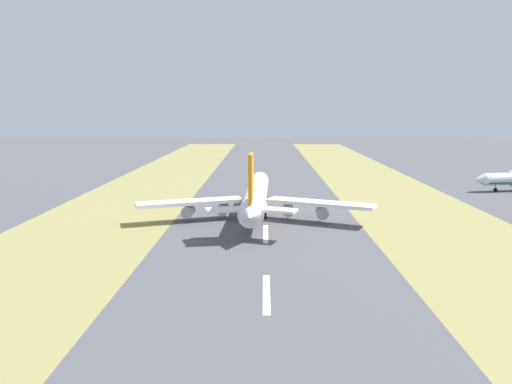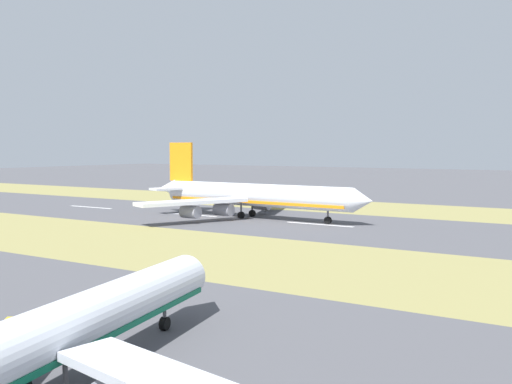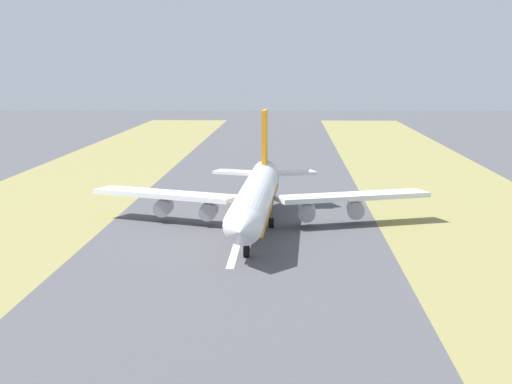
% 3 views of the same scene
% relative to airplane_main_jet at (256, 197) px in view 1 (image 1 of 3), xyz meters
% --- Properties ---
extents(ground_plane, '(800.00, 800.00, 0.00)m').
position_rel_airplane_main_jet_xyz_m(ground_plane, '(2.74, -3.87, -6.02)').
color(ground_plane, '#4C4C51').
extents(grass_median_west, '(40.00, 600.00, 0.01)m').
position_rel_airplane_main_jet_xyz_m(grass_median_west, '(-42.26, -3.87, -6.02)').
color(grass_median_west, olive).
rests_on(grass_median_west, ground).
extents(grass_median_east, '(40.00, 600.00, 0.01)m').
position_rel_airplane_main_jet_xyz_m(grass_median_east, '(47.74, -3.87, -6.02)').
color(grass_median_east, olive).
rests_on(grass_median_east, ground).
extents(centreline_dash_near, '(1.20, 18.00, 0.01)m').
position_rel_airplane_main_jet_xyz_m(centreline_dash_near, '(2.74, -58.10, -6.01)').
color(centreline_dash_near, silver).
rests_on(centreline_dash_near, ground).
extents(centreline_dash_mid, '(1.20, 18.00, 0.01)m').
position_rel_airplane_main_jet_xyz_m(centreline_dash_mid, '(2.74, -18.10, -6.01)').
color(centreline_dash_mid, silver).
rests_on(centreline_dash_mid, ground).
extents(centreline_dash_far, '(1.20, 18.00, 0.01)m').
position_rel_airplane_main_jet_xyz_m(centreline_dash_far, '(2.74, 21.90, -6.01)').
color(centreline_dash_far, silver).
rests_on(centreline_dash_far, ground).
extents(airplane_main_jet, '(64.11, 67.13, 20.20)m').
position_rel_airplane_main_jet_xyz_m(airplane_main_jet, '(0.00, 0.00, 0.00)').
color(airplane_main_jet, silver).
rests_on(airplane_main_jet, ground).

